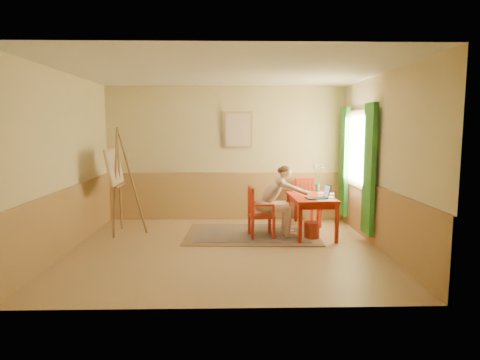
{
  "coord_description": "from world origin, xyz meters",
  "views": [
    {
      "loc": [
        0.08,
        -6.58,
        1.94
      ],
      "look_at": [
        0.25,
        0.55,
        1.05
      ],
      "focal_mm": 31.38,
      "sensor_mm": 36.0,
      "label": 1
    }
  ],
  "objects_px": {
    "easel": "(116,171)",
    "figure": "(276,198)",
    "chair_left": "(259,212)",
    "laptop": "(320,196)",
    "chair_back": "(306,201)",
    "table": "(311,201)"
  },
  "relations": [
    {
      "from": "table",
      "to": "easel",
      "type": "bearing_deg",
      "value": 176.3
    },
    {
      "from": "figure",
      "to": "table",
      "type": "bearing_deg",
      "value": 7.32
    },
    {
      "from": "figure",
      "to": "laptop",
      "type": "height_order",
      "value": "figure"
    },
    {
      "from": "easel",
      "to": "figure",
      "type": "bearing_deg",
      "value": -6.15
    },
    {
      "from": "chair_left",
      "to": "chair_back",
      "type": "xyz_separation_m",
      "value": [
        1.05,
        1.16,
        -0.0
      ]
    },
    {
      "from": "chair_back",
      "to": "figure",
      "type": "relative_size",
      "value": 0.71
    },
    {
      "from": "figure",
      "to": "easel",
      "type": "relative_size",
      "value": 0.65
    },
    {
      "from": "chair_back",
      "to": "figure",
      "type": "height_order",
      "value": "figure"
    },
    {
      "from": "chair_back",
      "to": "easel",
      "type": "bearing_deg",
      "value": -167.55
    },
    {
      "from": "table",
      "to": "chair_back",
      "type": "relative_size",
      "value": 1.35
    },
    {
      "from": "table",
      "to": "figure",
      "type": "distance_m",
      "value": 0.65
    },
    {
      "from": "chair_back",
      "to": "easel",
      "type": "xyz_separation_m",
      "value": [
        -3.63,
        -0.8,
        0.71
      ]
    },
    {
      "from": "laptop",
      "to": "chair_back",
      "type": "bearing_deg",
      "value": 89.63
    },
    {
      "from": "laptop",
      "to": "easel",
      "type": "height_order",
      "value": "easel"
    },
    {
      "from": "table",
      "to": "figure",
      "type": "relative_size",
      "value": 0.96
    },
    {
      "from": "table",
      "to": "chair_left",
      "type": "relative_size",
      "value": 1.35
    },
    {
      "from": "figure",
      "to": "easel",
      "type": "bearing_deg",
      "value": 173.85
    },
    {
      "from": "easel",
      "to": "chair_back",
      "type": "bearing_deg",
      "value": 12.45
    },
    {
      "from": "chair_left",
      "to": "easel",
      "type": "xyz_separation_m",
      "value": [
        -2.57,
        0.36,
        0.71
      ]
    },
    {
      "from": "chair_left",
      "to": "laptop",
      "type": "relative_size",
      "value": 2.12
    },
    {
      "from": "chair_left",
      "to": "figure",
      "type": "xyz_separation_m",
      "value": [
        0.31,
        0.05,
        0.25
      ]
    },
    {
      "from": "table",
      "to": "easel",
      "type": "xyz_separation_m",
      "value": [
        -3.53,
        0.23,
        0.53
      ]
    }
  ]
}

